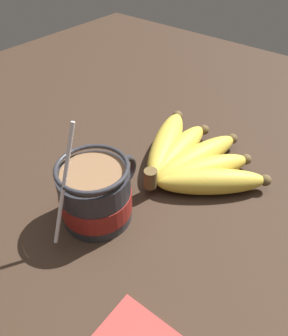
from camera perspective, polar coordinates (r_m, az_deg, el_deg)
name	(u,v)px	position (r cm, az deg, el deg)	size (l,w,h in cm)	color
table	(139,200)	(51.13, -0.90, -5.55)	(134.32, 134.32, 2.63)	#332319
coffee_mug	(96,195)	(44.71, -8.34, -4.60)	(15.88, 9.79, 16.71)	#28282D
banana_bunch	(189,159)	(53.76, 7.91, 1.62)	(19.90, 23.90, 4.47)	brown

